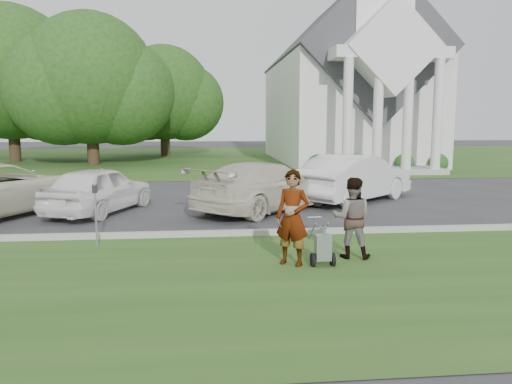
{
  "coord_description": "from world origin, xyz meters",
  "views": [
    {
      "loc": [
        -0.59,
        -11.45,
        2.81
      ],
      "look_at": [
        0.53,
        0.0,
        1.17
      ],
      "focal_mm": 35.0,
      "sensor_mm": 36.0,
      "label": 1
    }
  ],
  "objects": [
    {
      "name": "grass_strip",
      "position": [
        0.0,
        -3.0,
        0.01
      ],
      "size": [
        80.0,
        7.0,
        0.01
      ],
      "primitive_type": "cube",
      "color": "#284E1B",
      "rests_on": "ground"
    },
    {
      "name": "striping_cart",
      "position": [
        1.62,
        -2.19,
        0.36
      ],
      "size": [
        0.46,
        0.91,
        0.85
      ],
      "rotation": [
        0.0,
        0.0,
        0.02
      ],
      "color": "black",
      "rests_on": "ground"
    },
    {
      "name": "tree_back",
      "position": [
        -4.01,
        29.99,
        4.73
      ],
      "size": [
        9.61,
        7.6,
        8.89
      ],
      "color": "#332316",
      "rests_on": "ground"
    },
    {
      "name": "parking_meter_near",
      "position": [
        -3.08,
        -0.24,
        0.91
      ],
      "size": [
        0.1,
        0.09,
        1.44
      ],
      "color": "#999DA2",
      "rests_on": "ground"
    },
    {
      "name": "ground",
      "position": [
        0.0,
        0.0,
        0.0
      ],
      "size": [
        120.0,
        120.0,
        0.0
      ],
      "primitive_type": "plane",
      "color": "#333335",
      "rests_on": "ground"
    },
    {
      "name": "curb",
      "position": [
        0.0,
        0.55,
        0.07
      ],
      "size": [
        80.0,
        0.18,
        0.15
      ],
      "primitive_type": "cube",
      "color": "#9E9E93",
      "rests_on": "ground"
    },
    {
      "name": "person_left",
      "position": [
        1.04,
        -2.05,
        0.94
      ],
      "size": [
        0.82,
        0.74,
        1.87
      ],
      "primitive_type": "imported",
      "rotation": [
        0.0,
        0.0,
        -0.56
      ],
      "color": "#999999",
      "rests_on": "ground"
    },
    {
      "name": "person_right",
      "position": [
        2.34,
        -1.65,
        0.83
      ],
      "size": [
        0.96,
        0.83,
        1.67
      ],
      "primitive_type": "imported",
      "rotation": [
        0.0,
        0.0,
        2.85
      ],
      "color": "#999999",
      "rests_on": "ground"
    },
    {
      "name": "church",
      "position": [
        9.0,
        23.11,
        5.94
      ],
      "size": [
        9.19,
        19.0,
        24.1
      ],
      "color": "white",
      "rests_on": "ground"
    },
    {
      "name": "church_lawn",
      "position": [
        0.0,
        27.0,
        0.01
      ],
      "size": [
        80.0,
        30.0,
        0.01
      ],
      "primitive_type": "cube",
      "color": "#284E1B",
      "rests_on": "ground"
    },
    {
      "name": "tree_left",
      "position": [
        -8.01,
        21.99,
        5.11
      ],
      "size": [
        10.63,
        8.4,
        9.71
      ],
      "color": "#332316",
      "rests_on": "ground"
    },
    {
      "name": "car_c",
      "position": [
        1.19,
        4.03,
        0.77
      ],
      "size": [
        5.31,
        5.3,
        1.55
      ],
      "primitive_type": "imported",
      "rotation": [
        0.0,
        0.0,
        2.35
      ],
      "color": "beige",
      "rests_on": "ground"
    },
    {
      "name": "car_d",
      "position": [
        4.57,
        5.57,
        0.83
      ],
      "size": [
        4.99,
        4.62,
        1.67
      ],
      "primitive_type": "imported",
      "rotation": [
        0.0,
        0.0,
        2.28
      ],
      "color": "silver",
      "rests_on": "ground"
    },
    {
      "name": "tree_far",
      "position": [
        -14.01,
        24.99,
        5.69
      ],
      "size": [
        11.64,
        9.2,
        10.73
      ],
      "color": "#332316",
      "rests_on": "ground"
    },
    {
      "name": "car_b",
      "position": [
        -3.92,
        4.15,
        0.73
      ],
      "size": [
        3.13,
        4.61,
        1.46
      ],
      "primitive_type": "imported",
      "rotation": [
        0.0,
        0.0,
        2.78
      ],
      "color": "white",
      "rests_on": "ground"
    }
  ]
}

